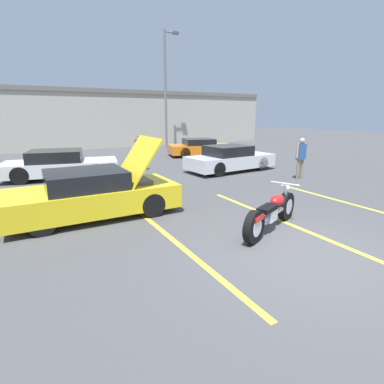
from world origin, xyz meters
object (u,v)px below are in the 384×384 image
object	(u,v)px
light_pole	(166,86)
spectator_by_show_car	(140,149)
parked_car_mid_left_row	(60,165)
parked_car_right_row	(201,147)
motorcycle	(272,213)
spectator_near_motorcycle	(301,155)
show_car_hood_open	(94,194)
parked_car_mid_right_row	(230,159)

from	to	relation	value
light_pole	spectator_by_show_car	bearing A→B (deg)	-121.81
parked_car_mid_left_row	parked_car_right_row	distance (m)	9.04
motorcycle	spectator_near_motorcycle	bearing A→B (deg)	12.65
motorcycle	parked_car_mid_left_row	bearing A→B (deg)	89.08
show_car_hood_open	parked_car_mid_right_row	xyz separation A→B (m)	(6.80, 3.43, -0.03)
light_pole	parked_car_mid_right_row	size ratio (longest dim) A/B	1.96
parked_car_mid_left_row	parked_car_right_row	size ratio (longest dim) A/B	1.09
light_pole	spectator_near_motorcycle	bearing A→B (deg)	-90.47
show_car_hood_open	spectator_near_motorcycle	size ratio (longest dim) A/B	2.52
spectator_near_motorcycle	spectator_by_show_car	size ratio (longest dim) A/B	0.99
light_pole	motorcycle	size ratio (longest dim) A/B	3.58
spectator_by_show_car	spectator_near_motorcycle	bearing A→B (deg)	-43.90
light_pole	parked_car_mid_left_row	distance (m)	12.57
parked_car_mid_left_row	parked_car_right_row	bearing A→B (deg)	31.69
parked_car_mid_left_row	parked_car_right_row	world-z (taller)	parked_car_mid_left_row
motorcycle	parked_car_mid_left_row	world-z (taller)	parked_car_mid_left_row
parked_car_right_row	spectator_near_motorcycle	world-z (taller)	spectator_near_motorcycle
motorcycle	spectator_by_show_car	world-z (taller)	spectator_by_show_car
light_pole	spectator_by_show_car	world-z (taller)	light_pole
parked_car_mid_right_row	show_car_hood_open	bearing A→B (deg)	-157.57
light_pole	parked_car_mid_right_row	world-z (taller)	light_pole
light_pole	parked_car_mid_right_row	xyz separation A→B (m)	(-1.56, -10.35, -4.03)
light_pole	motorcycle	bearing A→B (deg)	-106.83
parked_car_right_row	parked_car_mid_left_row	bearing A→B (deg)	-146.05
show_car_hood_open	parked_car_mid_right_row	world-z (taller)	show_car_hood_open
light_pole	spectator_near_motorcycle	world-z (taller)	light_pole
light_pole	spectator_near_motorcycle	distance (m)	13.65
parked_car_mid_left_row	spectator_by_show_car	xyz separation A→B (m)	(3.45, -0.08, 0.44)
show_car_hood_open	motorcycle	bearing A→B (deg)	-42.08
motorcycle	show_car_hood_open	distance (m)	4.44
motorcycle	spectator_by_show_car	distance (m)	8.48
show_car_hood_open	spectator_near_motorcycle	xyz separation A→B (m)	(8.25, 0.62, 0.39)
motorcycle	parked_car_mid_right_row	xyz separation A→B (m)	(3.51, 6.42, 0.15)
spectator_near_motorcycle	show_car_hood_open	bearing A→B (deg)	-175.70
show_car_hood_open	parked_car_right_row	distance (m)	11.92
show_car_hood_open	spectator_by_show_car	size ratio (longest dim) A/B	2.49
light_pole	parked_car_mid_right_row	distance (m)	11.22
light_pole	spectator_by_show_car	xyz separation A→B (m)	(-5.15, -8.31, -3.60)
show_car_hood_open	parked_car_right_row	world-z (taller)	show_car_hood_open
motorcycle	parked_car_mid_right_row	bearing A→B (deg)	37.93
show_car_hood_open	spectator_by_show_car	world-z (taller)	show_car_hood_open
motorcycle	spectator_near_motorcycle	size ratio (longest dim) A/B	1.42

